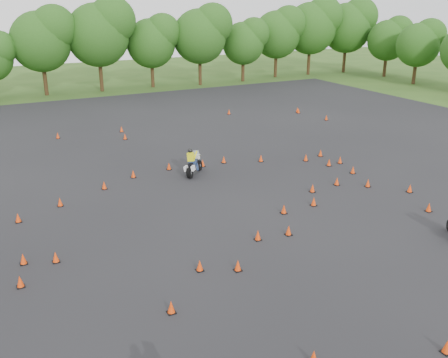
% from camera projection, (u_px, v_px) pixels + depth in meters
% --- Properties ---
extents(ground, '(140.00, 140.00, 0.00)m').
position_uv_depth(ground, '(263.00, 228.00, 23.64)').
color(ground, '#2D5119').
rests_on(ground, ground).
extents(asphalt_pad, '(62.00, 62.00, 0.00)m').
position_uv_depth(asphalt_pad, '(208.00, 188.00, 28.65)').
color(asphalt_pad, black).
rests_on(asphalt_pad, ground).
extents(treeline, '(86.93, 32.36, 11.07)m').
position_uv_depth(treeline, '(112.00, 54.00, 52.67)').
color(treeline, '#234D16').
rests_on(treeline, ground).
extents(traffic_cones, '(36.17, 33.23, 0.45)m').
position_uv_depth(traffic_cones, '(208.00, 185.00, 28.54)').
color(traffic_cones, '#E63C09').
rests_on(traffic_cones, asphalt_pad).
extents(rider_yellow, '(2.05, 2.04, 1.71)m').
position_uv_depth(rider_yellow, '(195.00, 161.00, 30.59)').
color(rider_yellow, '#CDCC12').
rests_on(rider_yellow, ground).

